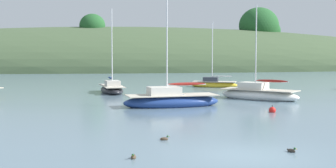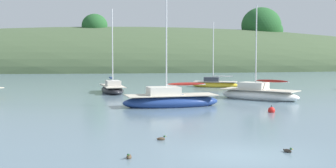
{
  "view_description": "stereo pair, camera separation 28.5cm",
  "coord_description": "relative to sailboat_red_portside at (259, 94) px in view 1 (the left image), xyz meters",
  "views": [
    {
      "loc": [
        -5.12,
        -15.89,
        3.75
      ],
      "look_at": [
        0.0,
        20.0,
        1.2
      ],
      "focal_mm": 49.23,
      "sensor_mm": 36.0,
      "label": 1
    },
    {
      "loc": [
        -4.84,
        -15.93,
        3.75
      ],
      "look_at": [
        0.0,
        20.0,
        1.2
      ],
      "focal_mm": 49.23,
      "sensor_mm": 36.0,
      "label": 2
    }
  ],
  "objects": [
    {
      "name": "sailboat_red_portside",
      "position": [
        0.0,
        0.0,
        0.0
      ],
      "size": [
        6.22,
        6.14,
        7.64
      ],
      "color": "white",
      "rests_on": "ground"
    },
    {
      "name": "sailboat_orange_cutter",
      "position": [
        -11.36,
        7.29,
        -0.04
      ],
      "size": [
        2.58,
        5.72,
        7.8
      ],
      "color": "#232328",
      "rests_on": "ground"
    },
    {
      "name": "duck_lone_left",
      "position": [
        -5.21,
        -18.6,
        -0.35
      ],
      "size": [
        0.33,
        0.4,
        0.24
      ],
      "color": "#2D2823",
      "rests_on": "ground"
    },
    {
      "name": "mooring_buoy_inner",
      "position": [
        -1.79,
        -7.65,
        -0.28
      ],
      "size": [
        0.44,
        0.44,
        0.54
      ],
      "color": "red",
      "rests_on": "ground"
    },
    {
      "name": "sailboat_navy_dinghy",
      "position": [
        -7.55,
        -3.73,
        0.01
      ],
      "size": [
        6.98,
        3.13,
        8.86
      ],
      "color": "navy",
      "rests_on": "ground"
    },
    {
      "name": "sailboat_black_sloop",
      "position": [
        -0.48,
        12.76,
        -0.08
      ],
      "size": [
        5.21,
        3.29,
        7.07
      ],
      "color": "gold",
      "rests_on": "ground"
    },
    {
      "name": "ground_plane",
      "position": [
        -7.08,
        -18.89,
        -0.4
      ],
      "size": [
        400.0,
        400.0,
        0.0
      ],
      "primitive_type": "plane",
      "color": "slate"
    },
    {
      "name": "duck_trailing",
      "position": [
        -11.15,
        -18.81,
        -0.35
      ],
      "size": [
        0.25,
        0.42,
        0.24
      ],
      "color": "#473828",
      "rests_on": "ground"
    },
    {
      "name": "duck_lone_right",
      "position": [
        -9.62,
        -15.62,
        -0.35
      ],
      "size": [
        0.42,
        0.19,
        0.24
      ],
      "color": "#473828",
      "rests_on": "ground"
    },
    {
      "name": "far_shoreline_hill",
      "position": [
        -6.92,
        62.45,
        -0.32
      ],
      "size": [
        150.0,
        36.0,
        22.23
      ],
      "color": "#425638",
      "rests_on": "ground"
    }
  ]
}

